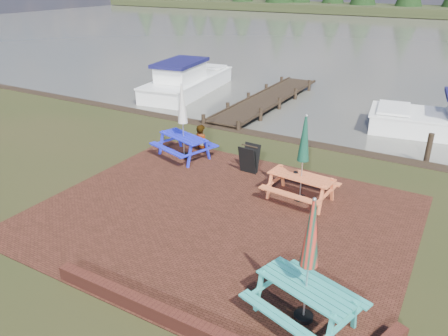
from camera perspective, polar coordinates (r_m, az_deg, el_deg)
ground at (r=10.25m, az=-3.31°, el=-8.81°), size 120.00×120.00×0.00m
paving at (r=10.97m, az=-0.46°, el=-6.32°), size 9.00×7.50×0.02m
brick_wall at (r=7.67m, az=0.60°, el=-20.82°), size 6.21×1.79×0.30m
water at (r=44.77m, az=24.34°, el=14.93°), size 120.00×60.00×0.02m
picnic_table_teal at (r=7.70m, az=10.76°, el=-14.26°), size 2.10×1.97×2.39m
picnic_table_red at (r=11.55m, az=10.12°, el=-0.51°), size 1.84×1.67×2.36m
picnic_table_blue at (r=14.21m, az=-5.34°, el=4.62°), size 2.13×2.01×2.42m
chalkboard at (r=13.18m, az=3.32°, el=1.21°), size 0.55×0.54×0.87m
jetty at (r=20.93m, az=5.52°, el=8.90°), size 1.76×9.08×1.00m
boat_jetty at (r=23.26m, az=-4.87°, el=11.13°), size 3.08×6.88×1.93m
person at (r=15.01m, az=-3.02°, el=5.61°), size 0.68×0.54×1.62m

